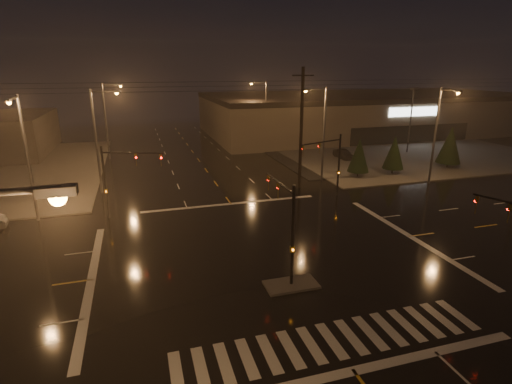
# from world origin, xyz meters

# --- Properties ---
(ground) EXTENTS (140.00, 140.00, 0.00)m
(ground) POSITION_xyz_m (0.00, 0.00, 0.00)
(ground) COLOR black
(ground) RESTS_ON ground
(sidewalk_ne) EXTENTS (36.00, 36.00, 0.12)m
(sidewalk_ne) POSITION_xyz_m (30.00, 30.00, 0.06)
(sidewalk_ne) COLOR #4B4943
(sidewalk_ne) RESTS_ON ground
(median_island) EXTENTS (3.00, 1.60, 0.15)m
(median_island) POSITION_xyz_m (0.00, -4.00, 0.07)
(median_island) COLOR #4B4943
(median_island) RESTS_ON ground
(crosswalk) EXTENTS (15.00, 2.60, 0.01)m
(crosswalk) POSITION_xyz_m (0.00, -9.00, 0.01)
(crosswalk) COLOR beige
(crosswalk) RESTS_ON ground
(stop_bar_near) EXTENTS (16.00, 0.50, 0.01)m
(stop_bar_near) POSITION_xyz_m (0.00, -11.00, 0.01)
(stop_bar_near) COLOR beige
(stop_bar_near) RESTS_ON ground
(stop_bar_far) EXTENTS (16.00, 0.50, 0.01)m
(stop_bar_far) POSITION_xyz_m (0.00, 11.00, 0.01)
(stop_bar_far) COLOR beige
(stop_bar_far) RESTS_ON ground
(parking_lot) EXTENTS (50.00, 24.00, 0.08)m
(parking_lot) POSITION_xyz_m (35.00, 28.00, 0.04)
(parking_lot) COLOR black
(parking_lot) RESTS_ON ground
(retail_building) EXTENTS (60.20, 28.30, 7.20)m
(retail_building) POSITION_xyz_m (35.00, 45.99, 3.84)
(retail_building) COLOR brown
(retail_building) RESTS_ON ground
(signal_mast_median) EXTENTS (0.25, 4.59, 6.00)m
(signal_mast_median) POSITION_xyz_m (0.00, -3.07, 3.75)
(signal_mast_median) COLOR black
(signal_mast_median) RESTS_ON ground
(signal_mast_ne) EXTENTS (4.84, 1.86, 6.00)m
(signal_mast_ne) POSITION_xyz_m (9.50, 10.14, 3.79)
(signal_mast_ne) COLOR black
(signal_mast_ne) RESTS_ON ground
(signal_mast_nw) EXTENTS (4.84, 1.86, 6.00)m
(signal_mast_nw) POSITION_xyz_m (-9.50, 10.14, 3.79)
(signal_mast_nw) COLOR black
(signal_mast_nw) RESTS_ON ground
(streetlight_1) EXTENTS (2.77, 0.32, 10.00)m
(streetlight_1) POSITION_xyz_m (-11.18, 18.00, 5.80)
(streetlight_1) COLOR #38383A
(streetlight_1) RESTS_ON ground
(streetlight_2) EXTENTS (2.77, 0.32, 10.00)m
(streetlight_2) POSITION_xyz_m (-11.18, 34.00, 5.80)
(streetlight_2) COLOR #38383A
(streetlight_2) RESTS_ON ground
(streetlight_3) EXTENTS (2.77, 0.32, 10.00)m
(streetlight_3) POSITION_xyz_m (11.18, 16.00, 5.80)
(streetlight_3) COLOR #38383A
(streetlight_3) RESTS_ON ground
(streetlight_4) EXTENTS (2.77, 0.32, 10.00)m
(streetlight_4) POSITION_xyz_m (11.18, 36.00, 5.80)
(streetlight_4) COLOR #38383A
(streetlight_4) RESTS_ON ground
(streetlight_5) EXTENTS (0.32, 2.77, 10.00)m
(streetlight_5) POSITION_xyz_m (-16.00, 11.18, 5.80)
(streetlight_5) COLOR #38383A
(streetlight_5) RESTS_ON ground
(streetlight_6) EXTENTS (0.32, 2.77, 10.00)m
(streetlight_6) POSITION_xyz_m (22.00, 11.18, 5.80)
(streetlight_6) COLOR #38383A
(streetlight_6) RESTS_ON ground
(utility_pole_1) EXTENTS (2.20, 0.32, 12.00)m
(utility_pole_1) POSITION_xyz_m (8.00, 14.00, 6.13)
(utility_pole_1) COLOR black
(utility_pole_1) RESTS_ON ground
(conifer_0) EXTENTS (2.40, 2.40, 4.45)m
(conifer_0) POSITION_xyz_m (15.91, 15.91, 2.57)
(conifer_0) COLOR black
(conifer_0) RESTS_ON ground
(conifer_1) EXTENTS (2.41, 2.41, 4.47)m
(conifer_1) POSITION_xyz_m (20.52, 15.98, 2.58)
(conifer_1) COLOR black
(conifer_1) RESTS_ON ground
(conifer_2) EXTENTS (2.88, 2.88, 5.20)m
(conifer_2) POSITION_xyz_m (28.79, 16.55, 2.95)
(conifer_2) COLOR black
(conifer_2) RESTS_ON ground
(car_parked) EXTENTS (1.67, 4.10, 1.40)m
(car_parked) POSITION_xyz_m (19.11, 25.00, 0.70)
(car_parked) COLOR black
(car_parked) RESTS_ON ground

